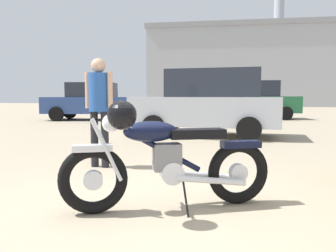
# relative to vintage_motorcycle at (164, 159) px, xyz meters

# --- Properties ---
(ground_plane) EXTENTS (80.00, 80.00, 0.00)m
(ground_plane) POSITION_rel_vintage_motorcycle_xyz_m (-0.03, -0.02, -0.49)
(ground_plane) COLOR gray
(vintage_motorcycle) EXTENTS (1.97, 1.02, 1.07)m
(vintage_motorcycle) POSITION_rel_vintage_motorcycle_xyz_m (0.00, 0.00, 0.00)
(vintage_motorcycle) COLOR black
(vintage_motorcycle) RESTS_ON ground_plane
(bystander) EXTENTS (0.46, 0.30, 1.66)m
(bystander) POSITION_rel_vintage_motorcycle_xyz_m (-1.34, 1.70, 0.53)
(bystander) COLOR black
(bystander) RESTS_ON ground_plane
(red_hatchback_near) EXTENTS (4.40, 2.37, 1.67)m
(red_hatchback_near) POSITION_rel_vintage_motorcycle_xyz_m (-5.45, 11.00, 0.34)
(red_hatchback_near) COLOR black
(red_hatchback_near) RESTS_ON ground_plane
(pale_sedan_back) EXTENTS (4.15, 2.39, 1.78)m
(pale_sedan_back) POSITION_rel_vintage_motorcycle_xyz_m (1.70, 12.93, 0.43)
(pale_sedan_back) COLOR black
(pale_sedan_back) RESTS_ON ground_plane
(dark_sedan_left) EXTENTS (4.04, 2.10, 1.78)m
(dark_sedan_left) POSITION_rel_vintage_motorcycle_xyz_m (0.05, 5.94, 0.43)
(dark_sedan_left) COLOR black
(dark_sedan_left) RESTS_ON ground_plane
(industrial_building) EXTENTS (19.06, 13.90, 17.49)m
(industrial_building) POSITION_rel_vintage_motorcycle_xyz_m (1.40, 36.56, 3.72)
(industrial_building) COLOR #9EA0A8
(industrial_building) RESTS_ON ground_plane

